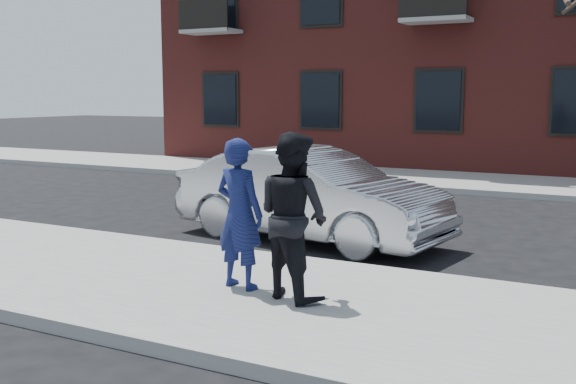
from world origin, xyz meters
The scene contains 8 objects.
ground centered at (0.00, 0.00, 0.00)m, with size 100.00×100.00×0.00m, color black.
near_sidewalk centered at (0.00, -0.25, 0.07)m, with size 50.00×3.50×0.15m, color gray.
near_curb centered at (0.00, 1.55, 0.07)m, with size 50.00×0.10×0.15m, color #999691.
far_sidewalk centered at (0.00, 11.25, 0.07)m, with size 50.00×3.50×0.15m, color gray.
far_curb centered at (0.00, 9.45, 0.07)m, with size 50.00×0.10×0.15m, color #999691.
silver_sedan centered at (0.67, 3.16, 0.76)m, with size 1.62×4.64×1.53m, color #B7BABF.
man_hoodie centered at (1.35, -0.13, 1.03)m, with size 0.70×0.55×1.76m.
man_peacoat centered at (2.08, -0.17, 1.08)m, with size 1.09×0.98×1.85m.
Camera 1 is at (5.42, -6.67, 2.41)m, focal length 42.00 mm.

